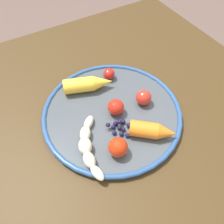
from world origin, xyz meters
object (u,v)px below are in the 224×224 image
(blueberry_pile, at_px, (120,126))
(plate, at_px, (112,113))
(tomato_mid, at_px, (116,107))
(carrot_orange, at_px, (153,131))
(tomato_far, at_px, (109,74))
(dining_table, at_px, (105,150))
(tomato_near, at_px, (119,147))
(tomato_extra, at_px, (144,98))
(carrot_yellow, at_px, (88,84))
(banana, at_px, (88,146))

(blueberry_pile, bearing_deg, plate, -99.44)
(tomato_mid, bearing_deg, blueberry_pile, 70.36)
(carrot_orange, xyz_separation_m, tomato_far, (-0.01, -0.22, -0.00))
(plate, xyz_separation_m, blueberry_pile, (0.01, 0.05, 0.01))
(dining_table, distance_m, tomato_near, 0.14)
(tomato_far, bearing_deg, dining_table, 56.16)
(plate, relative_size, blueberry_pile, 6.05)
(plate, height_order, tomato_far, tomato_far)
(plate, xyz_separation_m, carrot_orange, (-0.05, 0.11, 0.02))
(plate, bearing_deg, tomato_far, -116.12)
(tomato_extra, bearing_deg, dining_table, 10.57)
(blueberry_pile, bearing_deg, dining_table, -19.89)
(blueberry_pile, relative_size, tomato_mid, 1.42)
(carrot_yellow, bearing_deg, tomato_far, -171.45)
(tomato_far, bearing_deg, banana, 48.76)
(blueberry_pile, bearing_deg, carrot_orange, 135.13)
(blueberry_pile, relative_size, tomato_near, 1.33)
(carrot_yellow, bearing_deg, tomato_extra, 131.63)
(carrot_yellow, distance_m, tomato_mid, 0.11)
(dining_table, xyz_separation_m, blueberry_pile, (-0.04, 0.01, 0.11))
(dining_table, xyz_separation_m, tomato_mid, (-0.05, -0.03, 0.12))
(tomato_extra, bearing_deg, carrot_orange, 67.51)
(banana, height_order, carrot_orange, carrot_orange)
(blueberry_pile, xyz_separation_m, tomato_mid, (-0.02, -0.05, 0.01))
(carrot_orange, relative_size, tomato_mid, 2.58)
(dining_table, distance_m, banana, 0.13)
(carrot_yellow, distance_m, blueberry_pile, 0.15)
(tomato_far, distance_m, tomato_extra, 0.13)
(plate, distance_m, carrot_yellow, 0.10)
(dining_table, xyz_separation_m, plate, (-0.05, -0.04, 0.10))
(tomato_near, height_order, tomato_far, tomato_near)
(banana, bearing_deg, tomato_mid, -151.23)
(tomato_far, bearing_deg, plate, 63.88)
(plate, height_order, tomato_near, tomato_near)
(blueberry_pile, distance_m, tomato_mid, 0.05)
(tomato_mid, distance_m, tomato_extra, 0.08)
(carrot_orange, relative_size, blueberry_pile, 1.82)
(dining_table, bearing_deg, plate, -140.02)
(dining_table, xyz_separation_m, tomato_near, (-0.00, 0.07, 0.12))
(carrot_orange, relative_size, tomato_extra, 2.67)
(dining_table, bearing_deg, tomato_far, -123.84)
(banana, height_order, tomato_far, tomato_far)
(banana, xyz_separation_m, blueberry_pile, (-0.09, -0.01, -0.01))
(tomato_near, bearing_deg, carrot_orange, 178.39)
(carrot_orange, bearing_deg, banana, -16.42)
(plate, xyz_separation_m, tomato_extra, (-0.09, 0.01, 0.02))
(dining_table, xyz_separation_m, tomato_far, (-0.10, -0.15, 0.12))
(carrot_yellow, height_order, tomato_extra, same)
(carrot_orange, distance_m, tomato_extra, 0.10)
(banana, distance_m, tomato_extra, 0.19)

